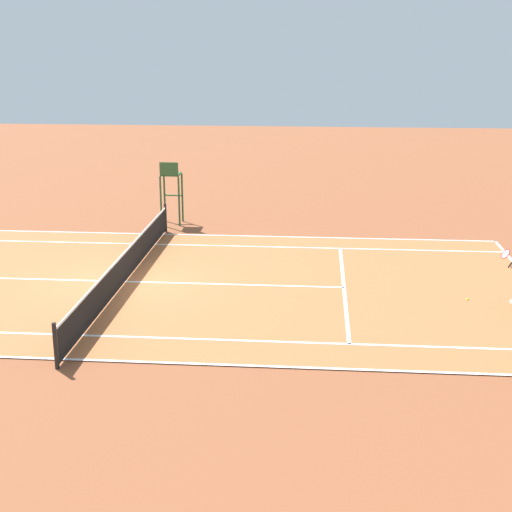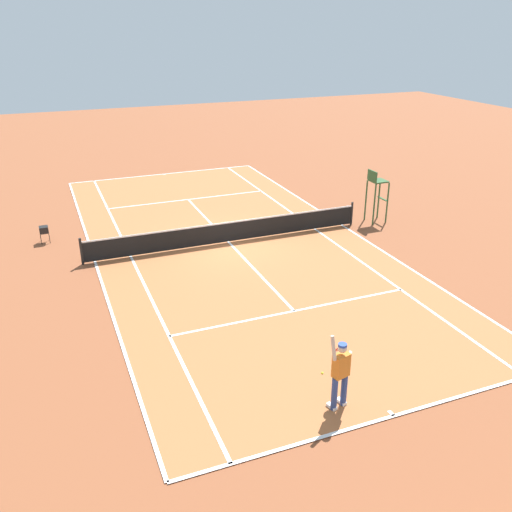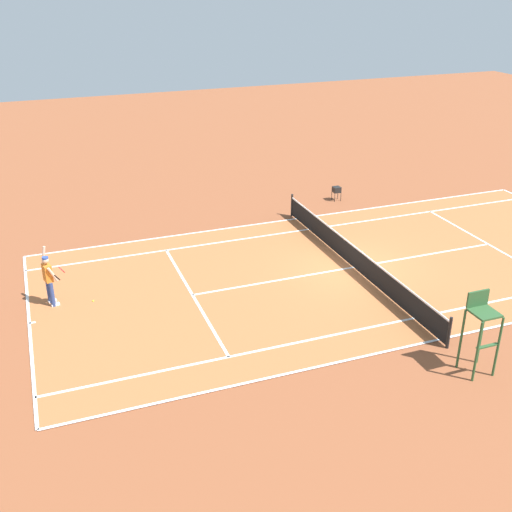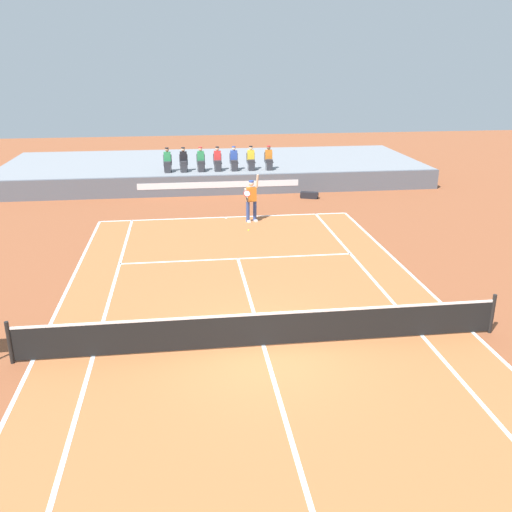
{
  "view_description": "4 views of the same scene",
  "coord_description": "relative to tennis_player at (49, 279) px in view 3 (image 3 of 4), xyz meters",
  "views": [
    {
      "loc": [
        20.32,
        5.55,
        6.95
      ],
      "look_at": [
        0.32,
        3.88,
        1.0
      ],
      "focal_mm": 51.99,
      "sensor_mm": 36.0,
      "label": 1
    },
    {
      "loc": [
        6.95,
        20.4,
        8.72
      ],
      "look_at": [
        0.32,
        3.88,
        1.0
      ],
      "focal_mm": 38.62,
      "sensor_mm": 36.0,
      "label": 2
    },
    {
      "loc": [
        -18.8,
        11.01,
        10.46
      ],
      "look_at": [
        0.32,
        3.88,
        1.0
      ],
      "focal_mm": 43.36,
      "sensor_mm": 36.0,
      "label": 3
    },
    {
      "loc": [
        -1.77,
        -12.11,
        6.75
      ],
      "look_at": [
        0.32,
        3.88,
        1.0
      ],
      "focal_mm": 39.18,
      "sensor_mm": 36.0,
      "label": 4
    }
  ],
  "objects": [
    {
      "name": "ground_plane",
      "position": [
        -1.05,
        -11.08,
        -0.99
      ],
      "size": [
        80.0,
        80.0,
        0.0
      ],
      "primitive_type": "plane",
      "color": "brown"
    },
    {
      "name": "tennis_ball",
      "position": [
        -0.28,
        -1.33,
        -0.96
      ],
      "size": [
        0.07,
        0.07,
        0.07
      ],
      "primitive_type": "sphere",
      "color": "#D1E533",
      "rests_on": "ground"
    },
    {
      "name": "net",
      "position": [
        -1.05,
        -11.08,
        -0.47
      ],
      "size": [
        11.98,
        0.1,
        1.07
      ],
      "color": "black",
      "rests_on": "ground"
    },
    {
      "name": "tennis_player",
      "position": [
        0.0,
        0.0,
        0.0
      ],
      "size": [
        0.74,
        0.76,
        2.08
      ],
      "color": "navy",
      "rests_on": "ground"
    },
    {
      "name": "umpire_chair",
      "position": [
        -8.21,
        -11.08,
        0.56
      ],
      "size": [
        0.77,
        0.77,
        2.44
      ],
      "color": "#2D562D",
      "rests_on": "ground"
    },
    {
      "name": "court",
      "position": [
        -1.05,
        -11.08,
        -0.98
      ],
      "size": [
        11.08,
        23.88,
        0.03
      ],
      "color": "#B76638",
      "rests_on": "ground"
    },
    {
      "name": "ball_hopper",
      "position": [
        6.12,
        -14.03,
        -0.42
      ],
      "size": [
        0.36,
        0.36,
        0.7
      ],
      "color": "black",
      "rests_on": "ground"
    }
  ]
}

